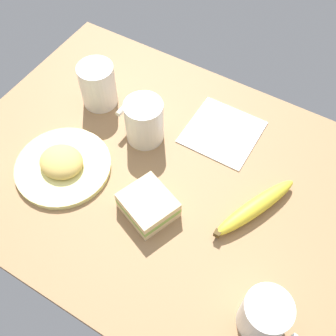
{
  "coord_description": "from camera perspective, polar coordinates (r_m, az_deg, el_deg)",
  "views": [
    {
      "loc": [
        23.04,
        -38.63,
        72.17
      ],
      "look_at": [
        0.0,
        0.0,
        5.0
      ],
      "focal_mm": 43.3,
      "sensor_mm": 36.0,
      "label": 1
    }
  ],
  "objects": [
    {
      "name": "paper_napkin",
      "position": [
        0.91,
        7.66,
        5.05
      ],
      "size": [
        15.29,
        15.29,
        0.3
      ],
      "primitive_type": "cube",
      "rotation": [
        0.0,
        0.0,
        -0.0
      ],
      "color": "white",
      "rests_on": "tabletop"
    },
    {
      "name": "plate_of_food",
      "position": [
        0.86,
        -14.64,
        0.47
      ],
      "size": [
        19.81,
        19.81,
        4.41
      ],
      "color": "#EAE58C",
      "rests_on": "tabletop"
    },
    {
      "name": "banana",
      "position": [
        0.8,
        12.18,
        -5.41
      ],
      "size": [
        11.0,
        19.52,
        3.33
      ],
      "color": "yellow",
      "rests_on": "tabletop"
    },
    {
      "name": "coffee_mug_milky",
      "position": [
        0.94,
        -9.86,
        11.51
      ],
      "size": [
        10.1,
        8.72,
        10.35
      ],
      "color": "silver",
      "rests_on": "tabletop"
    },
    {
      "name": "coffee_mug_spare",
      "position": [
        0.69,
        13.43,
        -19.49
      ],
      "size": [
        9.88,
        7.75,
        8.79
      ],
      "color": "white",
      "rests_on": "tabletop"
    },
    {
      "name": "sandwich_main",
      "position": [
        0.77,
        -2.81,
        -5.25
      ],
      "size": [
        12.03,
        11.48,
        4.4
      ],
      "color": "beige",
      "rests_on": "tabletop"
    },
    {
      "name": "coffee_mug_black",
      "position": [
        0.86,
        -3.39,
        6.64
      ],
      "size": [
        10.26,
        8.14,
        10.05
      ],
      "color": "silver",
      "rests_on": "tabletop"
    },
    {
      "name": "tabletop",
      "position": [
        0.84,
        0.0,
        -1.51
      ],
      "size": [
        90.0,
        64.0,
        2.0
      ],
      "primitive_type": "cube",
      "color": "#936D47",
      "rests_on": "ground"
    }
  ]
}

